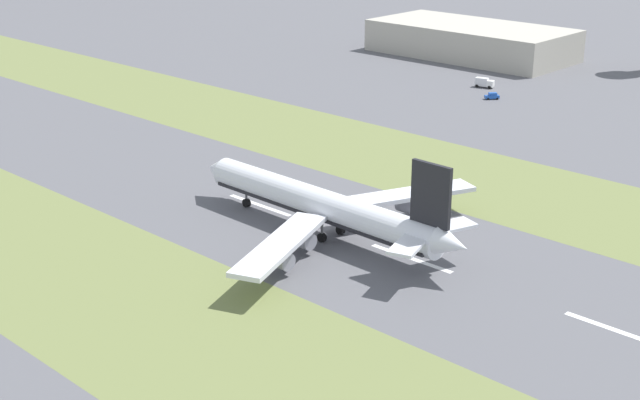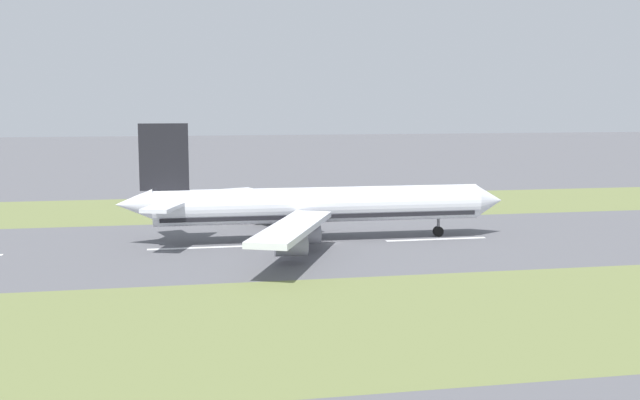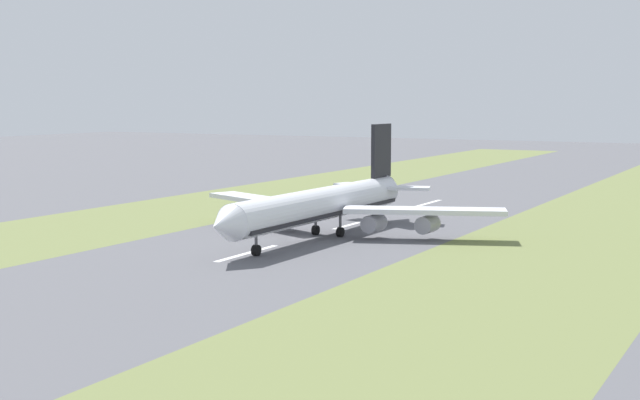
{
  "view_description": "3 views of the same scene",
  "coord_description": "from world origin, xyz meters",
  "views": [
    {
      "loc": [
        -119.23,
        -110.71,
        66.25
      ],
      "look_at": [
        -2.84,
        -1.98,
        7.0
      ],
      "focal_mm": 50.0,
      "sensor_mm": 36.0,
      "label": 1
    },
    {
      "loc": [
        121.78,
        -25.54,
        23.87
      ],
      "look_at": [
        -2.84,
        -1.98,
        7.0
      ],
      "focal_mm": 42.0,
      "sensor_mm": 36.0,
      "label": 2
    },
    {
      "loc": [
        -79.32,
        139.62,
        25.19
      ],
      "look_at": [
        -2.84,
        -1.98,
        7.0
      ],
      "focal_mm": 50.0,
      "sensor_mm": 36.0,
      "label": 3
    }
  ],
  "objects": [
    {
      "name": "centreline_dash_far",
      "position": [
        0.0,
        18.02,
        0.01
      ],
      "size": [
        1.2,
        18.0,
        0.01
      ],
      "primitive_type": "cube",
      "color": "silver",
      "rests_on": "ground"
    },
    {
      "name": "grass_median_east",
      "position": [
        45.0,
        0.0,
        0.0
      ],
      "size": [
        40.0,
        600.0,
        0.01
      ],
      "primitive_type": "cube",
      "color": "olive",
      "rests_on": "ground"
    },
    {
      "name": "centreline_dash_mid",
      "position": [
        0.0,
        -21.98,
        0.01
      ],
      "size": [
        1.2,
        18.0,
        0.01
      ],
      "primitive_type": "cube",
      "color": "silver",
      "rests_on": "ground"
    },
    {
      "name": "ground_plane",
      "position": [
        0.0,
        0.0,
        0.0
      ],
      "size": [
        800.0,
        800.0,
        0.0
      ],
      "primitive_type": "plane",
      "color": "#56565B"
    },
    {
      "name": "airplane_main_jet",
      "position": [
        -2.87,
        -3.89,
        6.02
      ],
      "size": [
        64.13,
        67.07,
        20.2
      ],
      "color": "silver",
      "rests_on": "ground"
    },
    {
      "name": "grass_median_west",
      "position": [
        -45.0,
        0.0,
        0.0
      ],
      "size": [
        40.0,
        600.0,
        0.01
      ],
      "primitive_type": "cube",
      "color": "olive",
      "rests_on": "ground"
    }
  ]
}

